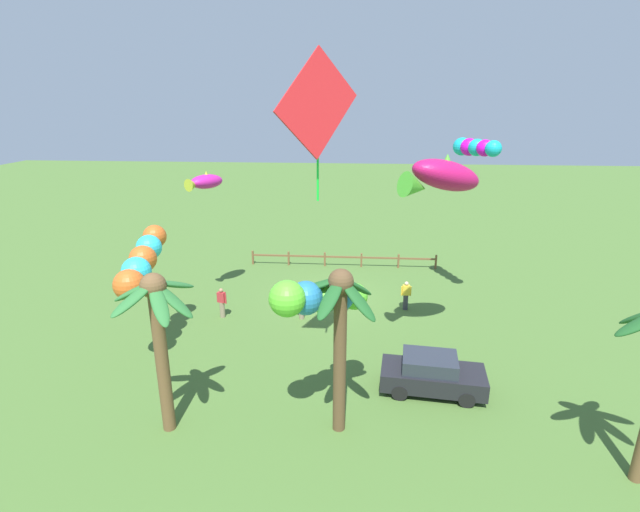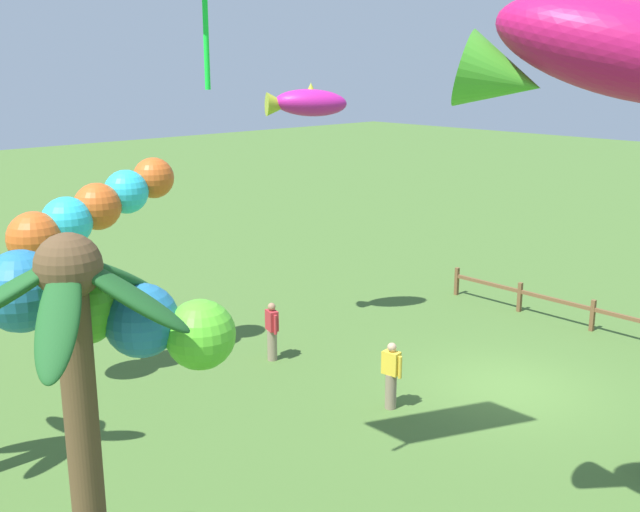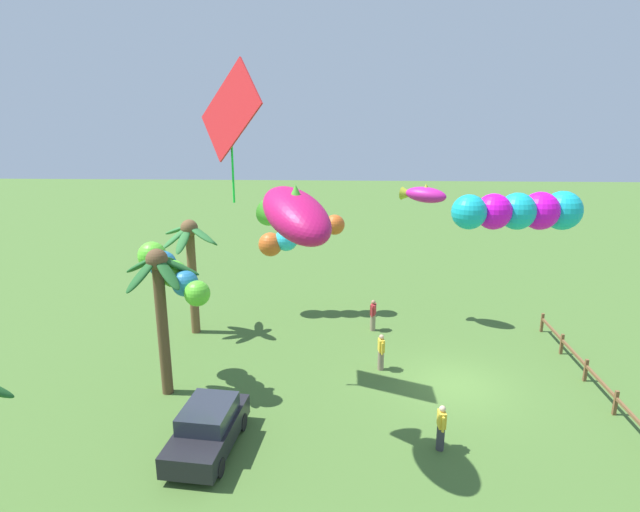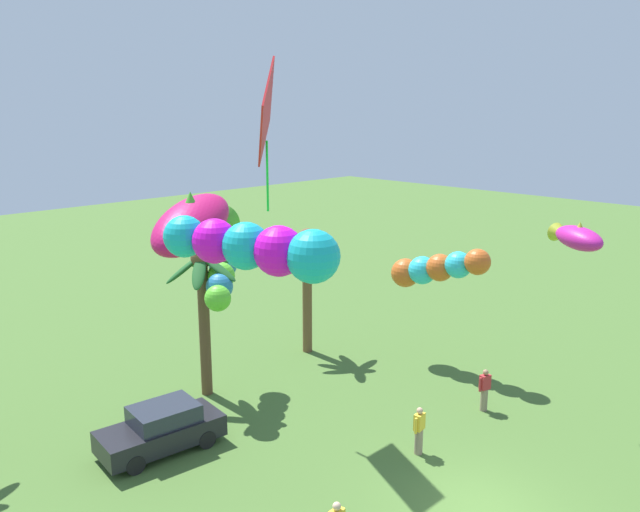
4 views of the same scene
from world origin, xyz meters
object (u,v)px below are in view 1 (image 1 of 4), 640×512
object	(u,v)px
spectator_2	(222,302)
kite_diamond_5	(318,105)
palm_tree_0	(340,318)
parked_car_0	(432,374)
palm_tree_2	(157,320)
kite_fish_0	(442,176)
kite_tube_3	(319,298)
kite_fish_4	(205,182)
spectator_1	(406,295)
kite_tube_2	(141,262)
spectator_0	(301,304)
kite_tube_1	(475,147)

from	to	relation	value
spectator_2	kite_diamond_5	distance (m)	12.40
palm_tree_0	kite_diamond_5	world-z (taller)	kite_diamond_5
palm_tree_0	parked_car_0	world-z (taller)	palm_tree_0
palm_tree_2	parked_car_0	size ratio (longest dim) A/B	1.39
kite_fish_0	kite_diamond_5	world-z (taller)	kite_diamond_5
kite_tube_3	kite_fish_4	size ratio (longest dim) A/B	1.36
spectator_1	spectator_2	world-z (taller)	same
spectator_2	kite_diamond_5	bearing A→B (deg)	134.18
spectator_1	kite_fish_4	distance (m)	12.15
spectator_2	kite_diamond_5	xyz separation A→B (m)	(-5.39, 5.54, 9.69)
spectator_2	kite_tube_2	xyz separation A→B (m)	(2.13, 3.82, 3.45)
parked_car_0	spectator_2	bearing A→B (deg)	-30.84
kite_fish_4	kite_diamond_5	world-z (taller)	kite_diamond_5
kite_tube_2	spectator_0	bearing A→B (deg)	-147.62
kite_tube_1	kite_fish_4	size ratio (longest dim) A/B	1.34
palm_tree_2	spectator_0	xyz separation A→B (m)	(-3.53, -8.82, -3.26)
palm_tree_2	kite_tube_2	world-z (taller)	palm_tree_2
kite_fish_0	kite_tube_2	size ratio (longest dim) A/B	0.87
spectator_2	spectator_1	bearing A→B (deg)	-170.03
spectator_2	kite_tube_1	distance (m)	14.87
kite_fish_0	kite_fish_4	bearing A→B (deg)	-25.18
spectator_0	kite_tube_1	xyz separation A→B (m)	(-8.42, -2.41, 7.64)
kite_tube_1	kite_fish_4	distance (m)	13.80
parked_car_0	spectator_2	world-z (taller)	spectator_2
kite_tube_2	parked_car_0	bearing A→B (deg)	170.44
spectator_2	kite_diamond_5	world-z (taller)	kite_diamond_5
spectator_1	kite_tube_2	distance (m)	13.31
spectator_1	kite_fish_4	bearing A→B (deg)	-3.50
spectator_1	kite_tube_3	world-z (taller)	kite_tube_3
kite_fish_0	kite_tube_2	xyz separation A→B (m)	(12.17, 0.87, -3.56)
palm_tree_0	kite_tube_1	size ratio (longest dim) A/B	1.79
parked_car_0	kite_tube_2	size ratio (longest dim) A/B	0.91
palm_tree_2	kite_fish_4	xyz separation A→B (m)	(1.72, -11.02, 2.54)
palm_tree_0	spectator_1	size ratio (longest dim) A/B	3.64
kite_fish_0	kite_tube_3	world-z (taller)	kite_fish_0
palm_tree_2	spectator_2	world-z (taller)	palm_tree_2
palm_tree_0	spectator_2	bearing A→B (deg)	-52.68
kite_diamond_5	kite_tube_3	bearing A→B (deg)	95.28
spectator_0	spectator_2	distance (m)	4.09
palm_tree_0	kite_fish_0	size ratio (longest dim) A/B	1.50
spectator_1	kite_fish_4	world-z (taller)	kite_fish_4
palm_tree_2	kite_fish_4	size ratio (longest dim) A/B	2.35
palm_tree_2	kite_tube_3	distance (m)	5.14
kite_fish_0	kite_fish_4	xyz separation A→B (m)	(11.21, -5.27, -1.21)
palm_tree_0	kite_tube_2	world-z (taller)	palm_tree_0
palm_tree_0	kite_fish_0	distance (m)	7.47
parked_car_0	kite_fish_4	xyz separation A→B (m)	(10.93, -8.15, 5.86)
spectator_2	kite_tube_1	size ratio (longest dim) A/B	0.49
parked_car_0	kite_fish_0	bearing A→B (deg)	-95.68
kite_tube_1	kite_tube_3	distance (m)	13.15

